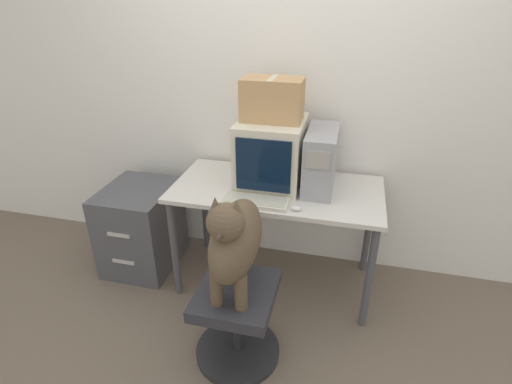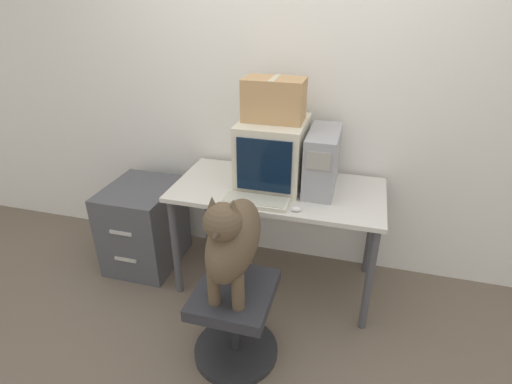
{
  "view_description": "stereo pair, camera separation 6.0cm",
  "coord_description": "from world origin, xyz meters",
  "views": [
    {
      "loc": [
        0.43,
        -1.99,
        1.96
      ],
      "look_at": [
        -0.07,
        0.05,
        0.89
      ],
      "focal_mm": 28.0,
      "sensor_mm": 36.0,
      "label": 1
    },
    {
      "loc": [
        0.49,
        -1.97,
        1.96
      ],
      "look_at": [
        -0.07,
        0.05,
        0.89
      ],
      "focal_mm": 28.0,
      "sensor_mm": 36.0,
      "label": 2
    }
  ],
  "objects": [
    {
      "name": "filing_cabinet",
      "position": [
        -1.04,
        0.32,
        0.33
      ],
      "size": [
        0.49,
        0.59,
        0.65
      ],
      "color": "#4C4C51",
      "rests_on": "ground_plane"
    },
    {
      "name": "desk",
      "position": [
        0.0,
        0.35,
        0.68
      ],
      "size": [
        1.39,
        0.69,
        0.78
      ],
      "color": "silver",
      "rests_on": "ground_plane"
    },
    {
      "name": "wall_back",
      "position": [
        0.0,
        0.76,
        1.3
      ],
      "size": [
        8.0,
        0.05,
        2.6
      ],
      "color": "white",
      "rests_on": "ground_plane"
    },
    {
      "name": "ground_plane",
      "position": [
        0.0,
        0.0,
        0.0
      ],
      "size": [
        12.0,
        12.0,
        0.0
      ],
      "primitive_type": "plane",
      "color": "#6B5B4C"
    },
    {
      "name": "office_chair",
      "position": [
        -0.08,
        -0.37,
        0.27
      ],
      "size": [
        0.5,
        0.5,
        0.49
      ],
      "color": "#262628",
      "rests_on": "ground_plane"
    },
    {
      "name": "pc_tower",
      "position": [
        0.27,
        0.42,
        0.97
      ],
      "size": [
        0.19,
        0.46,
        0.39
      ],
      "color": "#99999E",
      "rests_on": "desk"
    },
    {
      "name": "keyboard",
      "position": [
        -0.09,
        0.1,
        0.79
      ],
      "size": [
        0.42,
        0.16,
        0.03
      ],
      "color": "beige",
      "rests_on": "desk"
    },
    {
      "name": "computer_mouse",
      "position": [
        0.17,
        0.07,
        0.79
      ],
      "size": [
        0.06,
        0.04,
        0.03
      ],
      "color": "silver",
      "rests_on": "desk"
    },
    {
      "name": "cardboard_box",
      "position": [
        -0.06,
        0.43,
        1.34
      ],
      "size": [
        0.38,
        0.22,
        0.27
      ],
      "color": "tan",
      "rests_on": "crt_monitor"
    },
    {
      "name": "crt_monitor",
      "position": [
        -0.06,
        0.43,
        0.99
      ],
      "size": [
        0.42,
        0.48,
        0.43
      ],
      "color": "beige",
      "rests_on": "desk"
    },
    {
      "name": "dog",
      "position": [
        -0.08,
        -0.36,
        0.82
      ],
      "size": [
        0.24,
        0.57,
        0.63
      ],
      "color": "brown",
      "rests_on": "office_chair"
    }
  ]
}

